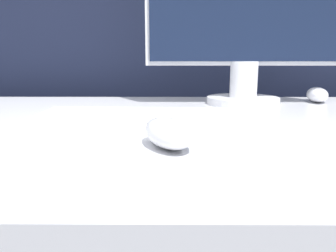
{
  "coord_description": "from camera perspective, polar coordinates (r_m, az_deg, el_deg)",
  "views": [
    {
      "loc": [
        -0.03,
        -0.68,
        0.89
      ],
      "look_at": [
        -0.03,
        -0.16,
        0.78
      ],
      "focal_mm": 35.0,
      "sensor_mm": 36.0,
      "label": 1
    }
  ],
  "objects": [
    {
      "name": "computer_mouse_far",
      "position": [
        1.1,
        24.54,
        4.99
      ],
      "size": [
        0.09,
        0.14,
        0.04
      ],
      "rotation": [
        0.0,
        0.0,
        -0.25
      ],
      "color": "white",
      "rests_on": "desk"
    },
    {
      "name": "monitor",
      "position": [
        0.98,
        13.51,
        17.79
      ],
      "size": [
        0.56,
        0.21,
        0.46
      ],
      "color": "white",
      "rests_on": "desk"
    },
    {
      "name": "computer_mouse_near",
      "position": [
        0.5,
        -0.03,
        -1.16
      ],
      "size": [
        0.1,
        0.14,
        0.04
      ],
      "rotation": [
        0.0,
        0.0,
        0.36
      ],
      "color": "white",
      "rests_on": "desk"
    },
    {
      "name": "partition_panel",
      "position": [
        1.3,
        1.58,
        -2.5
      ],
      "size": [
        5.0,
        0.03,
        1.13
      ],
      "color": "black",
      "rests_on": "ground_plane"
    },
    {
      "name": "keyboard",
      "position": [
        0.68,
        -4.9,
        1.49
      ],
      "size": [
        0.43,
        0.15,
        0.02
      ],
      "rotation": [
        0.0,
        0.0,
        -0.02
      ],
      "color": "white",
      "rests_on": "desk"
    }
  ]
}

